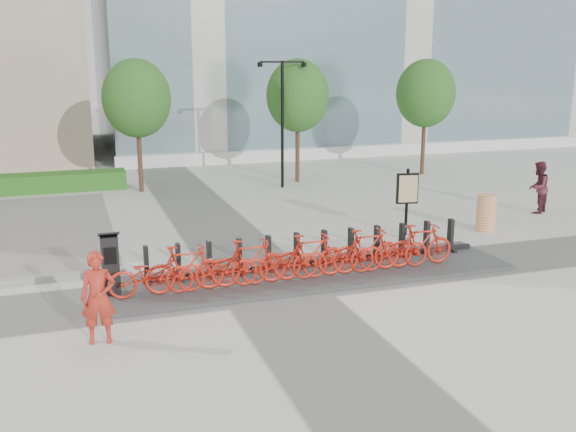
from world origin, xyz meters
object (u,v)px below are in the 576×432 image
object	(u,v)px
pedestrian	(538,187)
map_sign	(407,191)
construction_barrel	(486,213)
worker_red	(98,298)
bike_0	(151,274)
kiosk	(110,264)

from	to	relation	value
pedestrian	map_sign	xyz separation A→B (m)	(-5.55, -1.10, 0.43)
construction_barrel	worker_red	bearing A→B (deg)	-158.67
worker_red	map_sign	size ratio (longest dim) A/B	0.87
bike_0	map_sign	size ratio (longest dim) A/B	0.92
kiosk	map_sign	size ratio (longest dim) A/B	0.72
pedestrian	construction_barrel	distance (m)	3.43
worker_red	map_sign	distance (m)	10.11
pedestrian	construction_barrel	world-z (taller)	pedestrian
construction_barrel	map_sign	size ratio (longest dim) A/B	0.56
bike_0	pedestrian	xyz separation A→B (m)	(13.27, 4.02, 0.32)
bike_0	construction_barrel	size ratio (longest dim) A/B	1.63
kiosk	bike_0	bearing A→B (deg)	-27.12
worker_red	map_sign	bearing A→B (deg)	36.00
kiosk	worker_red	distance (m)	2.32
worker_red	pedestrian	world-z (taller)	pedestrian
worker_red	bike_0	bearing A→B (deg)	66.09
construction_barrel	map_sign	bearing A→B (deg)	171.34
kiosk	map_sign	xyz separation A→B (m)	(8.52, 2.52, 0.55)
kiosk	construction_barrel	size ratio (longest dim) A/B	1.27
bike_0	pedestrian	distance (m)	13.87
pedestrian	bike_0	bearing A→B (deg)	-15.86
pedestrian	worker_red	bearing A→B (deg)	-10.43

